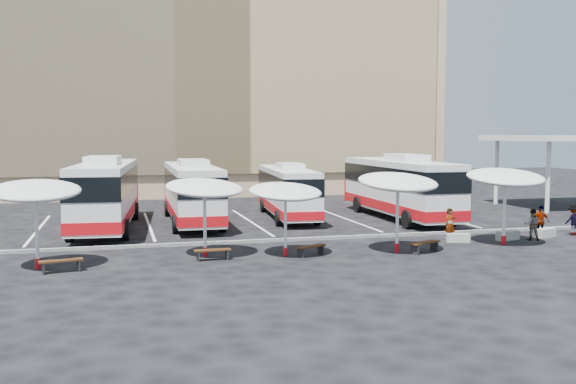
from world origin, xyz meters
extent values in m
plane|color=black|center=(0.00, 0.00, 0.00)|extent=(120.00, 120.00, 0.00)
cube|color=tan|center=(0.00, 32.00, 12.50)|extent=(42.00, 18.00, 25.00)
cube|color=tan|center=(0.00, 22.90, 12.00)|extent=(40.00, 0.30, 20.00)
cube|color=silver|center=(24.00, 10.00, 5.00)|extent=(10.00, 8.00, 0.40)
cylinder|color=silver|center=(20.00, 7.00, 2.40)|extent=(0.30, 0.30, 4.80)
cylinder|color=silver|center=(20.00, 13.00, 2.40)|extent=(0.30, 0.30, 4.80)
cube|color=black|center=(0.00, 0.50, 0.07)|extent=(34.00, 0.25, 0.15)
cube|color=white|center=(-12.00, 8.00, 0.01)|extent=(0.15, 12.00, 0.01)
cube|color=white|center=(-6.00, 8.00, 0.01)|extent=(0.15, 12.00, 0.01)
cube|color=white|center=(0.00, 8.00, 0.01)|extent=(0.15, 12.00, 0.01)
cube|color=white|center=(6.00, 8.00, 0.01)|extent=(0.15, 12.00, 0.01)
cube|color=white|center=(12.00, 8.00, 0.01)|extent=(0.15, 12.00, 0.01)
cube|color=silver|center=(-8.34, 7.22, 2.07)|extent=(3.78, 12.91, 3.18)
cube|color=black|center=(-8.34, 7.22, 2.70)|extent=(3.85, 12.98, 1.17)
cube|color=#B30C13|center=(-8.34, 7.22, 0.90)|extent=(3.85, 12.98, 0.58)
cube|color=#B30C13|center=(-7.77, 13.56, 1.27)|extent=(2.72, 0.45, 1.48)
cube|color=silver|center=(-8.43, 6.16, 3.87)|extent=(1.97, 3.32, 0.42)
cylinder|color=black|center=(-9.33, 11.03, 0.53)|extent=(0.46, 1.09, 1.06)
cylinder|color=black|center=(-6.69, 10.80, 0.53)|extent=(0.46, 1.09, 1.06)
cylinder|color=black|center=(-10.04, 3.12, 0.53)|extent=(0.46, 1.09, 1.06)
cylinder|color=black|center=(-7.40, 2.88, 0.53)|extent=(0.46, 1.09, 1.06)
cube|color=silver|center=(-3.47, 8.33, 1.93)|extent=(2.70, 11.94, 2.97)
cube|color=black|center=(-3.47, 8.33, 2.53)|extent=(2.76, 12.00, 1.09)
cube|color=#B30C13|center=(-3.47, 8.33, 0.84)|extent=(2.76, 12.00, 0.55)
cube|color=#B30C13|center=(-3.36, 14.27, 1.19)|extent=(2.54, 0.25, 1.39)
cube|color=silver|center=(-3.49, 7.33, 3.62)|extent=(1.64, 3.00, 0.40)
cylinder|color=black|center=(-4.64, 11.82, 0.50)|extent=(0.37, 1.00, 0.99)
cylinder|color=black|center=(-2.17, 11.77, 0.50)|extent=(0.37, 1.00, 0.99)
cylinder|color=black|center=(-4.78, 4.38, 0.50)|extent=(0.37, 1.00, 0.99)
cylinder|color=black|center=(-2.31, 4.34, 0.50)|extent=(0.37, 1.00, 0.99)
cube|color=silver|center=(2.62, 9.19, 1.76)|extent=(3.26, 11.01, 2.71)
cube|color=black|center=(2.62, 9.19, 2.30)|extent=(3.31, 11.07, 0.99)
cube|color=#B30C13|center=(2.62, 9.19, 0.77)|extent=(3.31, 11.07, 0.50)
cube|color=#B30C13|center=(3.12, 14.59, 1.08)|extent=(2.32, 0.39, 1.27)
cube|color=silver|center=(2.53, 8.29, 3.30)|extent=(1.69, 2.83, 0.36)
cylinder|color=black|center=(1.79, 12.45, 0.45)|extent=(0.40, 0.93, 0.90)
cylinder|color=black|center=(4.04, 12.24, 0.45)|extent=(0.40, 0.93, 0.90)
cylinder|color=black|center=(1.16, 5.70, 0.45)|extent=(0.40, 0.93, 0.90)
cylinder|color=black|center=(3.41, 5.49, 0.45)|extent=(0.40, 0.93, 0.90)
cube|color=silver|center=(9.24, 7.01, 2.05)|extent=(2.81, 12.67, 3.16)
cube|color=black|center=(9.24, 7.01, 2.69)|extent=(2.88, 12.74, 1.16)
cube|color=#B30C13|center=(9.24, 7.01, 0.90)|extent=(2.88, 12.74, 0.58)
cube|color=#B30C13|center=(9.33, 13.33, 1.26)|extent=(2.70, 0.25, 1.47)
cube|color=silver|center=(9.22, 5.96, 3.84)|extent=(1.73, 3.18, 0.42)
cylinder|color=black|center=(7.97, 10.72, 0.53)|extent=(0.38, 1.06, 1.05)
cylinder|color=black|center=(10.61, 10.68, 0.53)|extent=(0.38, 1.06, 1.05)
cylinder|color=black|center=(7.86, 2.82, 0.53)|extent=(0.38, 1.06, 1.05)
cylinder|color=black|center=(10.49, 2.78, 0.53)|extent=(0.38, 1.06, 1.05)
cylinder|color=silver|center=(-10.79, -3.29, 1.51)|extent=(0.16, 0.16, 3.02)
cylinder|color=#B30C13|center=(-10.79, -3.29, 0.20)|extent=(0.25, 0.25, 0.40)
ellipsoid|color=silver|center=(-10.79, -3.29, 3.07)|extent=(3.83, 3.87, 1.03)
cylinder|color=silver|center=(-4.13, -2.39, 1.46)|extent=(0.17, 0.17, 2.91)
cylinder|color=#B30C13|center=(-4.13, -2.39, 0.19)|extent=(0.27, 0.27, 0.39)
ellipsoid|color=silver|center=(-4.13, -2.39, 2.96)|extent=(4.18, 4.21, 1.00)
cylinder|color=silver|center=(-0.78, -3.23, 1.38)|extent=(0.14, 0.14, 2.75)
cylinder|color=#B30C13|center=(-0.78, -3.23, 0.18)|extent=(0.23, 0.23, 0.37)
ellipsoid|color=silver|center=(-0.78, -3.23, 2.80)|extent=(3.52, 3.55, 0.94)
cylinder|color=silver|center=(4.23, -3.67, 1.55)|extent=(0.15, 0.15, 3.09)
cylinder|color=#B30C13|center=(4.23, -3.67, 0.21)|extent=(0.24, 0.24, 0.41)
ellipsoid|color=silver|center=(4.23, -3.67, 3.14)|extent=(3.77, 3.81, 1.06)
cylinder|color=silver|center=(10.00, -3.10, 1.58)|extent=(0.17, 0.17, 3.17)
cylinder|color=#B30C13|center=(10.00, -3.10, 0.21)|extent=(0.27, 0.27, 0.42)
ellipsoid|color=silver|center=(10.00, -3.10, 3.22)|extent=(4.11, 4.15, 1.09)
cube|color=#311A0B|center=(-9.86, -4.24, 0.46)|extent=(1.65, 0.76, 0.06)
cube|color=black|center=(-10.49, -4.38, 0.21)|extent=(0.15, 0.41, 0.43)
cube|color=black|center=(-9.24, -4.10, 0.21)|extent=(0.15, 0.41, 0.43)
cube|color=#311A0B|center=(-3.96, -3.37, 0.44)|extent=(1.54, 0.48, 0.06)
cube|color=black|center=(-4.57, -3.40, 0.20)|extent=(0.08, 0.39, 0.40)
cube|color=black|center=(-3.35, -3.34, 0.20)|extent=(0.08, 0.39, 0.40)
cube|color=#311A0B|center=(0.29, -3.48, 0.42)|extent=(1.49, 0.96, 0.06)
cube|color=black|center=(-0.24, -3.72, 0.19)|extent=(0.21, 0.36, 0.39)
cube|color=black|center=(0.82, -3.24, 0.19)|extent=(0.21, 0.36, 0.39)
cube|color=#311A0B|center=(5.35, -4.13, 0.47)|extent=(1.68, 1.06, 0.07)
cube|color=black|center=(4.75, -4.39, 0.22)|extent=(0.23, 0.41, 0.44)
cube|color=black|center=(5.95, -3.87, 0.22)|extent=(0.23, 0.41, 0.44)
cube|color=gray|center=(8.26, -1.91, 0.21)|extent=(1.19, 0.72, 0.42)
cube|color=gray|center=(10.96, -2.01, 0.23)|extent=(1.32, 0.71, 0.47)
cube|color=gray|center=(13.40, -1.72, 0.23)|extent=(1.27, 0.80, 0.45)
imported|color=black|center=(8.02, -1.57, 0.82)|extent=(0.63, 0.44, 1.63)
imported|color=black|center=(12.09, -2.39, 0.78)|extent=(0.94, 0.86, 1.56)
imported|color=black|center=(13.20, -1.50, 0.80)|extent=(0.99, 0.56, 1.59)
imported|color=black|center=(15.19, -1.50, 0.79)|extent=(1.03, 0.60, 1.58)
camera|label=1|loc=(-7.74, -29.61, 5.20)|focal=40.00mm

